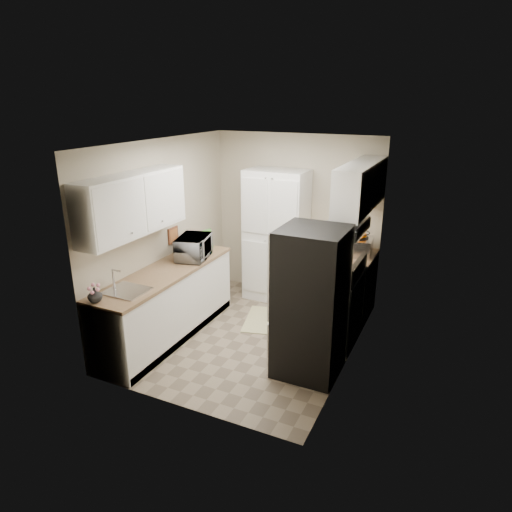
% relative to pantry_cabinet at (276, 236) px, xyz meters
% --- Properties ---
extents(ground, '(3.20, 3.20, 0.00)m').
position_rel_pantry_cabinet_xyz_m(ground, '(0.20, -1.32, -1.00)').
color(ground, '#7A6B56').
rests_on(ground, ground).
extents(room_shell, '(2.64, 3.24, 2.52)m').
position_rel_pantry_cabinet_xyz_m(room_shell, '(0.18, -1.32, 0.63)').
color(room_shell, beige).
rests_on(room_shell, ground).
extents(pantry_cabinet, '(0.90, 0.55, 2.00)m').
position_rel_pantry_cabinet_xyz_m(pantry_cabinet, '(0.00, 0.00, 0.00)').
color(pantry_cabinet, white).
rests_on(pantry_cabinet, ground).
extents(base_cabinet_left, '(0.60, 2.30, 0.88)m').
position_rel_pantry_cabinet_xyz_m(base_cabinet_left, '(-0.79, -1.75, -0.56)').
color(base_cabinet_left, white).
rests_on(base_cabinet_left, ground).
extents(countertop_left, '(0.63, 2.33, 0.04)m').
position_rel_pantry_cabinet_xyz_m(countertop_left, '(-0.79, -1.75, -0.10)').
color(countertop_left, '#846647').
rests_on(countertop_left, base_cabinet_left).
extents(base_cabinet_right, '(0.60, 0.80, 0.88)m').
position_rel_pantry_cabinet_xyz_m(base_cabinet_right, '(1.19, -0.12, -0.56)').
color(base_cabinet_right, white).
rests_on(base_cabinet_right, ground).
extents(countertop_right, '(0.63, 0.83, 0.04)m').
position_rel_pantry_cabinet_xyz_m(countertop_right, '(1.19, -0.12, -0.10)').
color(countertop_right, '#846647').
rests_on(countertop_right, base_cabinet_right).
extents(electric_range, '(0.71, 0.78, 1.13)m').
position_rel_pantry_cabinet_xyz_m(electric_range, '(1.17, -0.93, -0.52)').
color(electric_range, '#B7B7BC').
rests_on(electric_range, ground).
extents(refrigerator, '(0.70, 0.72, 1.70)m').
position_rel_pantry_cabinet_xyz_m(refrigerator, '(1.14, -1.73, -0.15)').
color(refrigerator, '#B7B7BC').
rests_on(refrigerator, ground).
extents(microwave, '(0.50, 0.63, 0.31)m').
position_rel_pantry_cabinet_xyz_m(microwave, '(-0.71, -1.19, 0.07)').
color(microwave, silver).
rests_on(microwave, countertop_left).
extents(wine_bottle, '(0.07, 0.07, 0.26)m').
position_rel_pantry_cabinet_xyz_m(wine_bottle, '(-0.94, -0.95, 0.05)').
color(wine_bottle, black).
rests_on(wine_bottle, countertop_left).
extents(flower_vase, '(0.20, 0.20, 0.16)m').
position_rel_pantry_cabinet_xyz_m(flower_vase, '(-0.91, -2.82, 0.00)').
color(flower_vase, white).
rests_on(flower_vase, countertop_left).
extents(cutting_board, '(0.07, 0.22, 0.28)m').
position_rel_pantry_cabinet_xyz_m(cutting_board, '(-0.76, -0.77, 0.06)').
color(cutting_board, '#4D983B').
rests_on(cutting_board, countertop_left).
extents(toaster_oven, '(0.36, 0.44, 0.24)m').
position_rel_pantry_cabinet_xyz_m(toaster_oven, '(1.29, -0.09, 0.04)').
color(toaster_oven, '#A6A6AA').
rests_on(toaster_oven, countertop_right).
extents(fruit_basket, '(0.35, 0.35, 0.12)m').
position_rel_pantry_cabinet_xyz_m(fruit_basket, '(1.26, -0.06, 0.22)').
color(fruit_basket, '#FF6A00').
rests_on(fruit_basket, toaster_oven).
extents(kitchen_mat, '(0.70, 0.92, 0.01)m').
position_rel_pantry_cabinet_xyz_m(kitchen_mat, '(0.18, -0.82, -0.99)').
color(kitchen_mat, '#C7C287').
rests_on(kitchen_mat, ground).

